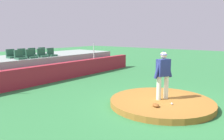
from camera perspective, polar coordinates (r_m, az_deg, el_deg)
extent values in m
plane|color=#30783F|center=(8.66, 12.55, -8.82)|extent=(60.00, 60.00, 0.00)
cylinder|color=#976327|center=(8.62, 12.58, -8.15)|extent=(3.85, 3.85, 0.21)
cylinder|color=white|center=(8.47, 11.95, -4.59)|extent=(0.17, 0.17, 0.88)
cylinder|color=white|center=(8.70, 13.76, -4.29)|extent=(0.17, 0.17, 0.88)
cube|color=navy|center=(8.44, 13.05, 0.60)|extent=(0.56, 0.45, 0.64)
cylinder|color=navy|center=(8.28, 11.67, 0.21)|extent=(0.32, 0.23, 0.72)
cylinder|color=navy|center=(8.62, 14.37, 0.47)|extent=(0.36, 0.25, 0.71)
sphere|color=beige|center=(8.38, 13.17, 3.71)|extent=(0.24, 0.24, 0.24)
cone|color=navy|center=(8.38, 13.19, 4.29)|extent=(0.37, 0.37, 0.13)
sphere|color=white|center=(8.08, 15.12, -8.38)|extent=(0.07, 0.07, 0.07)
ellipsoid|color=brown|center=(7.74, 11.22, -8.88)|extent=(0.34, 0.36, 0.11)
cube|color=maroon|center=(12.73, -15.73, -0.84)|extent=(14.55, 0.40, 0.99)
cylinder|color=silver|center=(15.08, -4.70, 4.96)|extent=(0.06, 0.06, 1.07)
cube|color=#8E9B94|center=(14.63, -21.30, 0.78)|extent=(12.54, 3.45, 1.30)
cube|color=#28563E|center=(12.89, -22.45, 2.78)|extent=(0.48, 0.44, 0.10)
cube|color=#28563E|center=(13.02, -22.93, 3.92)|extent=(0.48, 0.08, 0.40)
cube|color=#28563E|center=(13.26, -19.93, 3.09)|extent=(0.48, 0.44, 0.10)
cube|color=#28563E|center=(13.39, -20.41, 4.20)|extent=(0.48, 0.08, 0.40)
cube|color=#28563E|center=(13.66, -17.39, 3.39)|extent=(0.48, 0.44, 0.10)
cube|color=#28563E|center=(13.79, -17.88, 4.46)|extent=(0.48, 0.08, 0.40)
cube|color=#28563E|center=(14.09, -15.12, 3.66)|extent=(0.48, 0.44, 0.10)
cube|color=#28563E|center=(14.21, -15.61, 4.70)|extent=(0.48, 0.08, 0.40)
cube|color=#28563E|center=(13.73, -24.32, 3.02)|extent=(0.48, 0.44, 0.10)
cube|color=#28563E|center=(13.87, -24.75, 4.08)|extent=(0.48, 0.08, 0.40)
cube|color=#28563E|center=(14.04, -21.85, 3.30)|extent=(0.48, 0.44, 0.10)
cube|color=#28563E|center=(14.18, -22.28, 4.34)|extent=(0.48, 0.08, 0.40)
cube|color=#28563E|center=(14.43, -19.53, 3.58)|extent=(0.48, 0.44, 0.10)
cube|color=#28563E|center=(14.56, -19.97, 4.59)|extent=(0.48, 0.08, 0.40)
cube|color=#28563E|center=(14.82, -17.20, 3.83)|extent=(0.48, 0.44, 0.10)
cube|color=#28563E|center=(14.94, -17.65, 4.82)|extent=(0.48, 0.08, 0.40)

